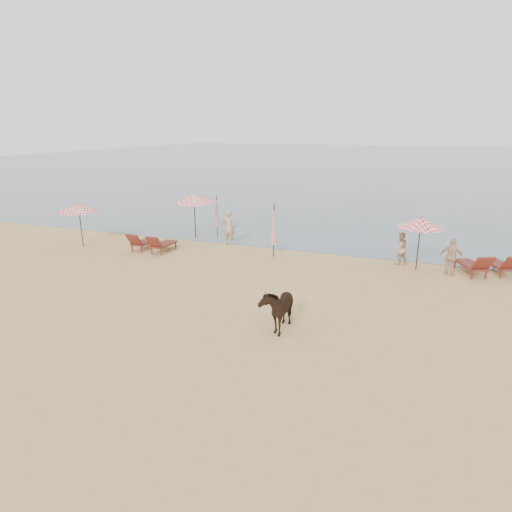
# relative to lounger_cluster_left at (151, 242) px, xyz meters

# --- Properties ---
(ground) EXTENTS (120.00, 120.00, 0.00)m
(ground) POSITION_rel_lounger_cluster_left_xyz_m (6.57, -7.35, -0.47)
(ground) COLOR tan
(ground) RESTS_ON ground
(sea) EXTENTS (160.00, 140.00, 0.06)m
(sea) POSITION_rel_lounger_cluster_left_xyz_m (6.57, 72.65, -0.47)
(sea) COLOR #51606B
(sea) RESTS_ON ground
(lounger_cluster_left) EXTENTS (1.92, 1.84, 0.67)m
(lounger_cluster_left) POSITION_rel_lounger_cluster_left_xyz_m (0.00, 0.00, 0.00)
(lounger_cluster_left) COLOR maroon
(lounger_cluster_left) RESTS_ON ground
(lounger_cluster_right) EXTENTS (2.60, 2.56, 0.72)m
(lounger_cluster_right) POSITION_rel_lounger_cluster_left_xyz_m (15.60, 1.82, 0.03)
(lounger_cluster_right) COLOR maroon
(lounger_cluster_right) RESTS_ON ground
(umbrella_open_left_a) EXTENTS (2.03, 2.03, 2.31)m
(umbrella_open_left_a) POSITION_rel_lounger_cluster_left_xyz_m (-3.98, -0.42, 1.61)
(umbrella_open_left_a) COLOR black
(umbrella_open_left_a) RESTS_ON ground
(umbrella_open_left_b) EXTENTS (2.10, 2.14, 2.68)m
(umbrella_open_left_b) POSITION_rel_lounger_cluster_left_xyz_m (0.81, 3.25, 1.85)
(umbrella_open_left_b) COLOR black
(umbrella_open_left_b) RESTS_ON ground
(umbrella_open_right) EXTENTS (1.95, 1.95, 2.38)m
(umbrella_open_right) POSITION_rel_lounger_cluster_left_xyz_m (12.73, 1.54, 1.68)
(umbrella_open_right) COLOR black
(umbrella_open_right) RESTS_ON ground
(umbrella_closed_left) EXTENTS (0.29, 0.29, 2.39)m
(umbrella_closed_left) POSITION_rel_lounger_cluster_left_xyz_m (1.80, 4.07, 1.00)
(umbrella_closed_left) COLOR black
(umbrella_closed_left) RESTS_ON ground
(umbrella_closed_right) EXTENTS (0.32, 0.32, 2.60)m
(umbrella_closed_right) POSITION_rel_lounger_cluster_left_xyz_m (6.15, 1.28, 1.13)
(umbrella_closed_right) COLOR black
(umbrella_closed_right) RESTS_ON ground
(cow) EXTENTS (0.79, 1.71, 1.44)m
(cow) POSITION_rel_lounger_cluster_left_xyz_m (8.68, -6.09, 0.25)
(cow) COLOR black
(cow) RESTS_ON ground
(beachgoer_left) EXTENTS (0.76, 0.56, 1.89)m
(beachgoer_left) POSITION_rel_lounger_cluster_left_xyz_m (3.17, 2.65, 0.48)
(beachgoer_left) COLOR tan
(beachgoer_left) RESTS_ON ground
(beachgoer_right_a) EXTENTS (0.93, 0.88, 1.51)m
(beachgoer_right_a) POSITION_rel_lounger_cluster_left_xyz_m (11.98, 2.16, 0.29)
(beachgoer_right_a) COLOR tan
(beachgoer_right_a) RESTS_ON ground
(beachgoer_right_b) EXTENTS (1.03, 0.62, 1.64)m
(beachgoer_right_b) POSITION_rel_lounger_cluster_left_xyz_m (14.09, 1.24, 0.36)
(beachgoer_right_b) COLOR tan
(beachgoer_right_b) RESTS_ON ground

